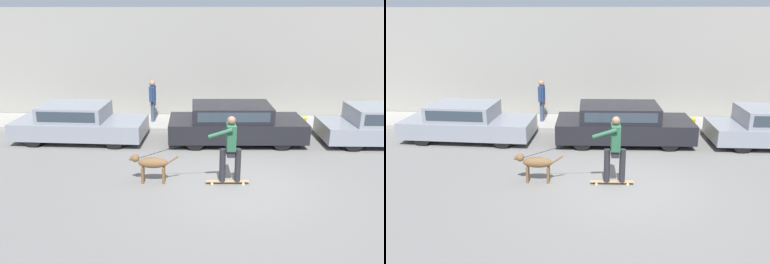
% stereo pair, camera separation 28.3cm
% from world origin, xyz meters
% --- Properties ---
extents(ground_plane, '(36.00, 36.00, 0.00)m').
position_xyz_m(ground_plane, '(0.00, 0.00, 0.00)').
color(ground_plane, slate).
extents(back_wall, '(32.00, 0.30, 4.35)m').
position_xyz_m(back_wall, '(0.00, 6.41, 2.17)').
color(back_wall, gray).
rests_on(back_wall, ground_plane).
extents(sidewalk_curb, '(30.00, 2.01, 0.13)m').
position_xyz_m(sidewalk_curb, '(0.00, 5.23, 0.06)').
color(sidewalk_curb, gray).
rests_on(sidewalk_curb, ground_plane).
extents(parked_car_0, '(4.36, 1.89, 1.25)m').
position_xyz_m(parked_car_0, '(-5.01, 3.24, 0.60)').
color(parked_car_0, black).
rests_on(parked_car_0, ground_plane).
extents(parked_car_1, '(4.47, 1.96, 1.29)m').
position_xyz_m(parked_car_1, '(0.20, 3.23, 0.64)').
color(parked_car_1, black).
rests_on(parked_car_1, ground_plane).
extents(dog, '(1.24, 0.28, 0.77)m').
position_xyz_m(dog, '(-2.15, -0.02, 0.52)').
color(dog, brown).
rests_on(dog, ground_plane).
extents(skateboarder, '(2.87, 0.63, 1.77)m').
position_xyz_m(skateboarder, '(-0.17, -0.04, 1.01)').
color(skateboarder, beige).
rests_on(skateboarder, ground_plane).
extents(pedestrian_with_bag, '(0.23, 0.69, 1.59)m').
position_xyz_m(pedestrian_with_bag, '(-2.79, 5.25, 1.01)').
color(pedestrian_with_bag, '#3D4760').
rests_on(pedestrian_with_bag, sidewalk_curb).
extents(fire_hydrant, '(0.18, 0.18, 0.71)m').
position_xyz_m(fire_hydrant, '(2.67, 3.98, 0.37)').
color(fire_hydrant, gold).
rests_on(fire_hydrant, ground_plane).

